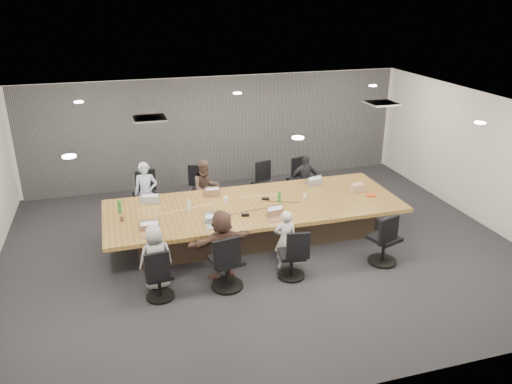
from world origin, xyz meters
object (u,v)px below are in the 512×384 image
object	(u,v)px
chair_2	(263,188)
stapler	(245,215)
person_6	(285,240)
chair_0	(146,199)
chair_6	(292,258)
canvas_bag	(357,187)
snack_packet	(371,195)
person_1	(206,188)
bottle_green_right	(279,197)
laptop_6	(276,219)
person_0	(146,193)
conference_table	(255,219)
person_5	(222,245)
person_3	(304,180)
chair_4	(159,278)
chair_5	(227,265)
bottle_clear	(189,205)
laptop_0	(148,200)
chair_3	(299,183)
chair_1	(203,192)
laptop_5	(215,226)
chair_7	(384,242)
laptop_3	(314,182)
mug_brown	(122,218)
person_4	(156,257)
laptop_1	(210,194)
bottle_green_left	(120,207)

from	to	relation	value
chair_2	stapler	xyz separation A→B (m)	(-1.05, -2.21, 0.39)
person_6	chair_0	bearing A→B (deg)	-45.61
chair_6	canvas_bag	size ratio (longest dim) A/B	2.67
chair_2	snack_packet	world-z (taller)	snack_packet
person_1	stapler	xyz separation A→B (m)	(0.42, -1.86, 0.11)
person_6	stapler	size ratio (longest dim) A/B	7.52
person_6	bottle_green_right	world-z (taller)	person_6
chair_0	chair_2	distance (m)	2.78
person_6	laptop_6	world-z (taller)	person_6
snack_packet	bottle_green_right	bearing A→B (deg)	172.40
person_0	conference_table	bearing A→B (deg)	-24.62
chair_0	person_5	world-z (taller)	person_5
person_1	person_3	bearing A→B (deg)	-4.65
chair_4	chair_5	bearing A→B (deg)	-5.67
chair_0	bottle_clear	world-z (taller)	bottle_clear
person_6	chair_6	bearing A→B (deg)	97.86
chair_2	bottle_clear	bearing A→B (deg)	22.56
laptop_0	snack_packet	size ratio (longest dim) A/B	1.95
chair_3	snack_packet	xyz separation A→B (m)	(0.85, -1.98, 0.36)
person_3	chair_1	bearing A→B (deg)	175.38
chair_4	laptop_0	world-z (taller)	laptop_0
person_6	laptop_5	bearing A→B (deg)	-17.10
person_3	laptop_5	world-z (taller)	person_3
chair_7	laptop_3	distance (m)	2.55
person_5	snack_packet	size ratio (longest dim) A/B	7.08
chair_5	bottle_clear	bearing A→B (deg)	90.51
chair_2	mug_brown	world-z (taller)	mug_brown
person_1	stapler	bearing A→B (deg)	-82.04
person_4	stapler	bearing A→B (deg)	-162.70
chair_3	laptop_0	xyz separation A→B (m)	(-3.70, -0.90, 0.35)
person_6	stapler	xyz separation A→B (m)	(-0.53, 0.84, 0.19)
laptop_3	canvas_bag	bearing A→B (deg)	122.51
laptop_0	chair_2	bearing A→B (deg)	-148.98
chair_3	person_3	bearing A→B (deg)	73.11
person_4	person_1	bearing A→B (deg)	-124.78
laptop_6	stapler	distance (m)	0.60
person_0	laptop_0	bearing A→B (deg)	-81.50
chair_0	chair_2	xyz separation A→B (m)	(2.78, 0.00, -0.04)
chair_4	person_1	size ratio (longest dim) A/B	0.56
chair_6	person_6	size ratio (longest dim) A/B	0.66
chair_2	laptop_5	xyz separation A→B (m)	(-1.70, -2.50, 0.37)
laptop_1	person_0	bearing A→B (deg)	-14.98
chair_2	bottle_green_left	xyz separation A→B (m)	(-3.36, -1.37, 0.49)
person_4	canvas_bag	size ratio (longest dim) A/B	4.09
chair_3	laptop_5	size ratio (longest dim) A/B	2.64
chair_6	canvas_bag	bearing A→B (deg)	47.19
chair_3	person_1	world-z (taller)	person_1
person_3	laptop_3	xyz separation A→B (m)	(0.00, -0.55, 0.14)
person_0	bottle_clear	world-z (taller)	person_0
chair_7	person_0	xyz separation A→B (m)	(-4.09, 3.05, 0.27)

